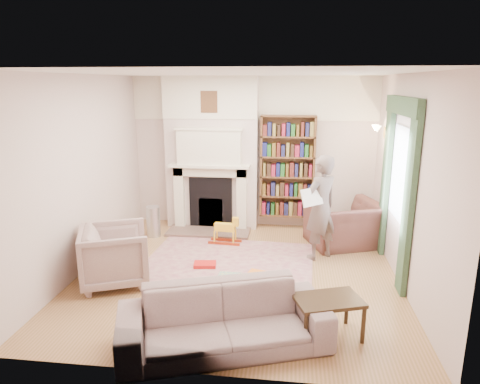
# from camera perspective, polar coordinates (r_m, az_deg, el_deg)

# --- Properties ---
(floor) EXTENTS (4.50, 4.50, 0.00)m
(floor) POSITION_cam_1_polar(r_m,az_deg,el_deg) (6.31, -0.28, -10.74)
(floor) COLOR olive
(floor) RESTS_ON ground
(ceiling) EXTENTS (4.50, 4.50, 0.00)m
(ceiling) POSITION_cam_1_polar(r_m,az_deg,el_deg) (5.72, -0.32, 15.60)
(ceiling) COLOR white
(ceiling) RESTS_ON wall_back
(wall_back) EXTENTS (4.50, 0.00, 4.50)m
(wall_back) POSITION_cam_1_polar(r_m,az_deg,el_deg) (8.05, 1.74, 5.24)
(wall_back) COLOR beige
(wall_back) RESTS_ON floor
(wall_front) EXTENTS (4.50, 0.00, 4.50)m
(wall_front) POSITION_cam_1_polar(r_m,az_deg,el_deg) (3.72, -4.73, -5.77)
(wall_front) COLOR beige
(wall_front) RESTS_ON floor
(wall_left) EXTENTS (0.00, 4.50, 4.50)m
(wall_left) POSITION_cam_1_polar(r_m,az_deg,el_deg) (6.53, -20.30, 2.18)
(wall_left) COLOR beige
(wall_left) RESTS_ON floor
(wall_right) EXTENTS (0.00, 4.50, 4.50)m
(wall_right) POSITION_cam_1_polar(r_m,az_deg,el_deg) (6.01, 21.52, 1.07)
(wall_right) COLOR beige
(wall_right) RESTS_ON floor
(fireplace) EXTENTS (1.70, 0.58, 2.80)m
(fireplace) POSITION_cam_1_polar(r_m,az_deg,el_deg) (7.96, -3.79, 5.01)
(fireplace) COLOR beige
(fireplace) RESTS_ON floor
(bookcase) EXTENTS (1.00, 0.24, 1.85)m
(bookcase) POSITION_cam_1_polar(r_m,az_deg,el_deg) (7.93, 6.33, 3.37)
(bookcase) COLOR brown
(bookcase) RESTS_ON floor
(window) EXTENTS (0.02, 0.90, 1.30)m
(window) POSITION_cam_1_polar(r_m,az_deg,el_deg) (6.37, 20.57, 2.34)
(window) COLOR silver
(window) RESTS_ON wall_right
(curtain_left) EXTENTS (0.07, 0.32, 2.40)m
(curtain_left) POSITION_cam_1_polar(r_m,az_deg,el_deg) (5.76, 21.57, -1.53)
(curtain_left) COLOR #2B432C
(curtain_left) RESTS_ON floor
(curtain_right) EXTENTS (0.07, 0.32, 2.40)m
(curtain_right) POSITION_cam_1_polar(r_m,az_deg,el_deg) (7.08, 18.85, 1.55)
(curtain_right) COLOR #2B432C
(curtain_right) RESTS_ON floor
(pelmet) EXTENTS (0.09, 1.70, 0.24)m
(pelmet) POSITION_cam_1_polar(r_m,az_deg,el_deg) (6.25, 20.92, 10.72)
(pelmet) COLOR #2B432C
(pelmet) RESTS_ON wall_right
(wall_sconce) EXTENTS (0.20, 0.24, 0.24)m
(wall_sconce) POSITION_cam_1_polar(r_m,az_deg,el_deg) (7.33, 17.37, 7.63)
(wall_sconce) COLOR gold
(wall_sconce) RESTS_ON wall_right
(rug) EXTENTS (2.63, 2.07, 0.01)m
(rug) POSITION_cam_1_polar(r_m,az_deg,el_deg) (6.64, -1.55, -9.38)
(rug) COLOR tan
(rug) RESTS_ON floor
(armchair_reading) EXTENTS (1.42, 1.34, 0.75)m
(armchair_reading) POSITION_cam_1_polar(r_m,az_deg,el_deg) (7.41, 13.75, -4.18)
(armchair_reading) COLOR #4E292A
(armchair_reading) RESTS_ON floor
(armchair_left) EXTENTS (1.15, 1.13, 0.80)m
(armchair_left) POSITION_cam_1_polar(r_m,az_deg,el_deg) (6.11, -16.32, -8.09)
(armchair_left) COLOR #ACA48E
(armchair_left) RESTS_ON floor
(sofa) EXTENTS (2.30, 1.49, 0.63)m
(sofa) POSITION_cam_1_polar(r_m,az_deg,el_deg) (4.60, -2.14, -16.60)
(sofa) COLOR gray
(sofa) RESTS_ON floor
(man_reading) EXTENTS (0.71, 0.69, 1.64)m
(man_reading) POSITION_cam_1_polar(r_m,az_deg,el_deg) (6.66, 10.70, -2.06)
(man_reading) COLOR #62524E
(man_reading) RESTS_ON floor
(newspaper) EXTENTS (0.36, 0.34, 0.26)m
(newspaper) POSITION_cam_1_polar(r_m,az_deg,el_deg) (6.40, 9.56, -0.66)
(newspaper) COLOR white
(newspaper) RESTS_ON man_reading
(coffee_table) EXTENTS (0.81, 0.65, 0.45)m
(coffee_table) POSITION_cam_1_polar(r_m,az_deg,el_deg) (4.89, 11.57, -16.07)
(coffee_table) COLOR #312111
(coffee_table) RESTS_ON floor
(paraffin_heater) EXTENTS (0.25, 0.25, 0.55)m
(paraffin_heater) POSITION_cam_1_polar(r_m,az_deg,el_deg) (7.80, -11.48, -3.88)
(paraffin_heater) COLOR #B6B8BE
(paraffin_heater) RESTS_ON floor
(rocking_horse) EXTENTS (0.57, 0.26, 0.48)m
(rocking_horse) POSITION_cam_1_polar(r_m,az_deg,el_deg) (7.31, -2.02, -5.11)
(rocking_horse) COLOR yellow
(rocking_horse) RESTS_ON rug
(board_game) EXTENTS (0.33, 0.33, 0.03)m
(board_game) POSITION_cam_1_polar(r_m,az_deg,el_deg) (6.11, -1.51, -11.34)
(board_game) COLOR gold
(board_game) RESTS_ON rug
(game_box_lid) EXTENTS (0.35, 0.26, 0.05)m
(game_box_lid) POSITION_cam_1_polar(r_m,az_deg,el_deg) (6.51, -4.70, -9.62)
(game_box_lid) COLOR red
(game_box_lid) RESTS_ON rug
(comic_annuals) EXTENTS (0.72, 0.80, 0.02)m
(comic_annuals) POSITION_cam_1_polar(r_m,az_deg,el_deg) (5.95, 2.11, -12.18)
(comic_annuals) COLOR red
(comic_annuals) RESTS_ON rug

